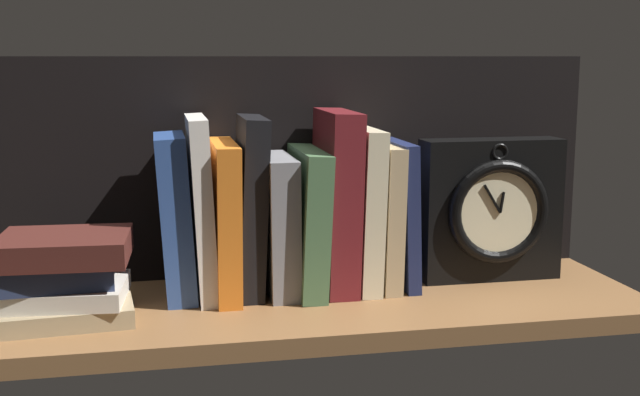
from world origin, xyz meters
The scene contains 14 objects.
ground_plane centered at (0.00, 0.00, -1.25)cm, with size 94.29×29.37×2.50cm, color brown.
back_panel centered at (0.00, 14.08, 16.04)cm, with size 94.29×1.20×32.07cm, color black.
book_blue_modern centered at (-15.33, 5.05, 10.96)cm, with size 3.93×12.31×21.92cm, color #2D4C8E.
book_white_catcher centered at (-11.84, 5.05, 12.13)cm, with size 2.44×14.43×24.26cm, color silver.
book_orange_pandolfini centered at (-8.77, 5.05, 10.39)cm, with size 3.11×16.25×20.78cm, color orange.
book_black_skeptic centered at (-5.29, 5.05, 12.06)cm, with size 3.23×12.68×24.12cm, color black.
book_gray_chess centered at (-1.43, 5.05, 9.39)cm, with size 3.89×14.48×18.78cm, color gray.
book_green_romantic centered at (2.54, 5.05, 9.78)cm, with size 3.45×16.86×19.56cm, color #476B44.
book_maroon_dawkins centered at (6.65, 5.05, 12.39)cm, with size 4.17×14.62×24.77cm, color maroon.
book_cream_twain centered at (10.47, 5.05, 11.17)cm, with size 2.87×14.25×22.34cm, color beige.
book_tan_shortstories centered at (13.44, 5.05, 10.02)cm, with size 2.47×13.73×20.04cm, color tan.
book_navy_bierce centered at (15.92, 5.05, 10.20)cm, with size 1.88×13.14×20.40cm, color #192147.
framed_clock centered at (29.58, 4.71, 10.26)cm, with size 20.43×6.66×20.43cm.
book_stack_side centered at (-29.56, -2.04, 5.25)cm, with size 18.55×14.24×10.71cm.
Camera 1 is at (-17.51, -101.91, 32.08)cm, focal length 45.20 mm.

